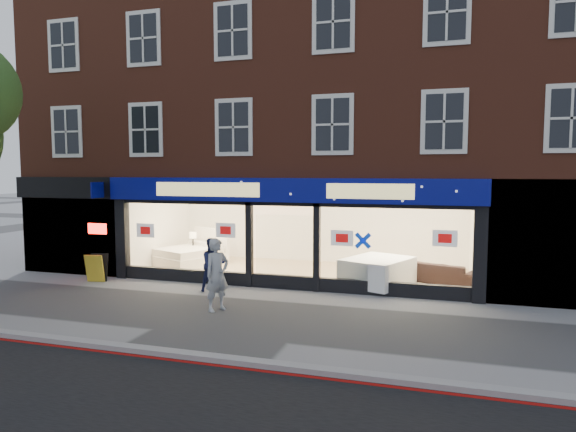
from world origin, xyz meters
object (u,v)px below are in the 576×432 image
at_px(display_bed, 191,255).
at_px(a_board, 97,268).
at_px(sofa, 441,273).
at_px(pedestrian_grey, 217,275).
at_px(mattress_stack, 377,271).
at_px(pedestrian_blue, 213,265).

height_order(display_bed, a_board, display_bed).
xyz_separation_m(sofa, pedestrian_grey, (-5.37, -4.54, 0.51)).
xyz_separation_m(mattress_stack, a_board, (-8.59, -1.80, -0.05)).
distance_m(mattress_stack, a_board, 8.78).
bearing_deg(a_board, mattress_stack, 0.34).
bearing_deg(pedestrian_grey, display_bed, 65.08).
distance_m(display_bed, a_board, 3.58).
relative_size(mattress_stack, a_board, 2.76).
bearing_deg(pedestrian_blue, display_bed, 77.49).
bearing_deg(mattress_stack, pedestrian_blue, -157.82).
relative_size(a_board, pedestrian_blue, 0.58).
bearing_deg(pedestrian_blue, a_board, 130.11).
bearing_deg(mattress_stack, sofa, 23.74).
bearing_deg(a_board, pedestrian_grey, -32.35).
distance_m(display_bed, mattress_stack, 7.07).
xyz_separation_m(pedestrian_grey, pedestrian_blue, (-1.01, 1.88, -0.14)).
xyz_separation_m(mattress_stack, sofa, (1.84, 0.81, -0.09)).
bearing_deg(pedestrian_grey, a_board, 100.47).
bearing_deg(display_bed, sofa, 19.89).
bearing_deg(sofa, pedestrian_grey, 60.87).
height_order(mattress_stack, a_board, same).
distance_m(a_board, pedestrian_grey, 5.44).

